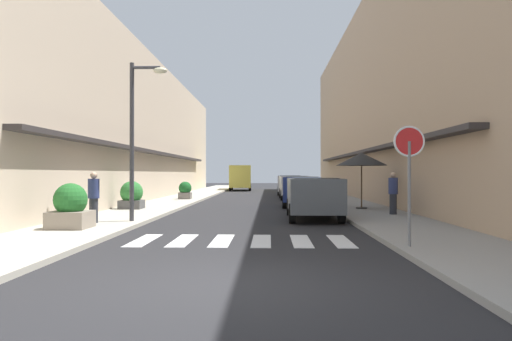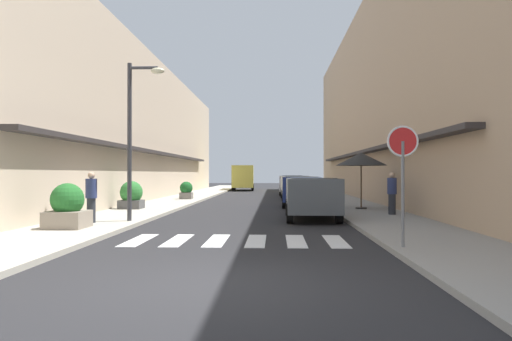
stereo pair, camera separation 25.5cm
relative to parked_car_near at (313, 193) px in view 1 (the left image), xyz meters
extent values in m
plane|color=#232326|center=(-2.23, 9.38, -0.92)|extent=(106.66, 106.66, 0.00)
cube|color=#ADA899|center=(-6.89, 9.38, -0.86)|extent=(2.78, 67.88, 0.12)
cube|color=gray|center=(2.44, 9.38, -0.86)|extent=(2.78, 67.88, 0.12)
cube|color=#C6B299|center=(-10.78, 10.81, 3.32)|extent=(5.00, 45.64, 8.49)
cube|color=#332D2D|center=(-8.03, 10.81, 1.88)|extent=(0.50, 31.94, 0.16)
cube|color=tan|center=(6.33, 10.81, 4.95)|extent=(5.00, 45.64, 11.74)
cube|color=#332D2D|center=(3.58, 10.81, 1.88)|extent=(0.50, 31.94, 0.16)
cube|color=silver|center=(-4.60, -5.51, -0.92)|extent=(0.45, 2.20, 0.01)
cube|color=silver|center=(-3.65, -5.51, -0.92)|extent=(0.45, 2.20, 0.01)
cube|color=silver|center=(-2.70, -5.51, -0.92)|extent=(0.45, 2.20, 0.01)
cube|color=silver|center=(-1.75, -5.51, -0.92)|extent=(0.45, 2.20, 0.01)
cube|color=silver|center=(-0.80, -5.51, -0.92)|extent=(0.45, 2.20, 0.01)
cube|color=silver|center=(0.15, -5.51, -0.92)|extent=(0.45, 2.20, 0.01)
cube|color=#4C5156|center=(0.00, 0.04, -0.04)|extent=(1.81, 4.43, 1.13)
cube|color=black|center=(0.00, -0.18, 0.27)|extent=(1.50, 2.49, 0.56)
cylinder|color=black|center=(-0.78, 1.50, -0.60)|extent=(0.23, 0.64, 0.64)
cylinder|color=black|center=(0.81, 1.48, -0.60)|extent=(0.23, 0.64, 0.64)
cylinder|color=black|center=(-0.81, -1.40, -0.60)|extent=(0.23, 0.64, 0.64)
cylinder|color=black|center=(0.78, -1.42, -0.60)|extent=(0.23, 0.64, 0.64)
cube|color=navy|center=(0.00, 6.40, -0.04)|extent=(1.90, 4.09, 1.13)
cube|color=black|center=(0.00, 6.20, 0.27)|extent=(1.56, 2.31, 0.56)
cylinder|color=black|center=(-0.74, 7.76, -0.60)|extent=(0.24, 0.65, 0.64)
cylinder|color=black|center=(0.85, 7.70, -0.60)|extent=(0.24, 0.65, 0.64)
cylinder|color=black|center=(-0.85, 5.10, -0.60)|extent=(0.24, 0.65, 0.64)
cylinder|color=black|center=(0.74, 5.04, -0.60)|extent=(0.24, 0.65, 0.64)
cube|color=silver|center=(0.00, 13.09, -0.04)|extent=(1.80, 4.13, 1.13)
cube|color=black|center=(0.00, 12.89, 0.27)|extent=(1.50, 2.32, 0.56)
cylinder|color=black|center=(-0.81, 14.44, -0.60)|extent=(0.23, 0.64, 0.64)
cylinder|color=black|center=(0.78, 14.46, -0.60)|extent=(0.23, 0.64, 0.64)
cylinder|color=black|center=(-0.78, 11.73, -0.60)|extent=(0.23, 0.64, 0.64)
cylinder|color=black|center=(0.81, 11.75, -0.60)|extent=(0.23, 0.64, 0.64)
cube|color=silver|center=(0.00, 19.13, -0.04)|extent=(1.94, 4.43, 1.13)
cube|color=black|center=(0.00, 18.91, 0.27)|extent=(1.58, 2.50, 0.56)
cylinder|color=black|center=(-0.73, 20.60, -0.60)|extent=(0.25, 0.65, 0.64)
cylinder|color=black|center=(0.86, 20.53, -0.60)|extent=(0.25, 0.65, 0.64)
cylinder|color=black|center=(-0.86, 17.73, -0.60)|extent=(0.25, 0.65, 0.64)
cylinder|color=black|center=(0.73, 17.66, -0.60)|extent=(0.25, 0.65, 0.64)
cube|color=#D8CC4C|center=(-4.30, 28.45, 0.41)|extent=(2.15, 5.47, 2.03)
cube|color=black|center=(-4.30, 28.18, 1.17)|extent=(1.75, 3.08, 0.56)
cylinder|color=black|center=(-5.26, 30.20, -0.60)|extent=(0.24, 0.65, 0.64)
cylinder|color=black|center=(-3.47, 30.26, -0.60)|extent=(0.24, 0.65, 0.64)
cylinder|color=black|center=(-5.13, 26.64, -0.60)|extent=(0.24, 0.65, 0.64)
cylinder|color=black|center=(-3.34, 26.70, -0.60)|extent=(0.24, 0.65, 0.64)
cylinder|color=slate|center=(1.33, -7.06, 0.28)|extent=(0.07, 0.07, 2.17)
cylinder|color=red|center=(1.33, -7.06, 1.37)|extent=(0.64, 0.03, 0.64)
torus|color=white|center=(1.33, -7.06, 1.37)|extent=(0.65, 0.05, 0.65)
cylinder|color=#38383D|center=(-5.92, -1.96, 1.71)|extent=(0.14, 0.14, 5.02)
cylinder|color=#38383D|center=(-5.47, -1.96, 4.06)|extent=(0.90, 0.10, 0.10)
ellipsoid|color=beige|center=(-5.02, -1.96, 3.96)|extent=(0.44, 0.28, 0.20)
cylinder|color=#262626|center=(2.37, 3.55, -0.77)|extent=(0.48, 0.48, 0.06)
cylinder|color=#4C3823|center=(2.37, 3.55, 0.26)|extent=(0.06, 0.06, 2.12)
cone|color=black|center=(2.37, 3.55, 1.31)|extent=(2.17, 2.17, 0.55)
cube|color=gray|center=(-7.02, -4.01, -0.57)|extent=(1.04, 1.04, 0.47)
sphere|color=#236628|center=(-7.02, -4.01, -0.02)|extent=(0.91, 0.91, 0.91)
cube|color=#4C4C4C|center=(-7.43, 3.25, -0.62)|extent=(0.93, 0.93, 0.36)
sphere|color=#2D7533|center=(-7.43, 3.25, -0.10)|extent=(0.96, 0.96, 0.96)
cube|color=slate|center=(-6.51, 11.03, -0.61)|extent=(0.71, 0.71, 0.38)
sphere|color=#195623|center=(-6.51, 11.03, -0.16)|extent=(0.75, 0.75, 0.75)
cylinder|color=#282B33|center=(-6.91, -2.59, -0.43)|extent=(0.26, 0.26, 0.75)
cylinder|color=navy|center=(-6.91, -2.59, 0.24)|extent=(0.34, 0.34, 0.59)
sphere|color=tan|center=(-6.91, -2.59, 0.64)|extent=(0.20, 0.20, 0.20)
cylinder|color=#282B33|center=(2.99, 0.74, -0.43)|extent=(0.26, 0.26, 0.75)
cylinder|color=navy|center=(2.99, 0.74, 0.24)|extent=(0.34, 0.34, 0.59)
sphere|color=tan|center=(2.99, 0.74, 0.64)|extent=(0.20, 0.20, 0.20)
camera|label=1|loc=(-1.56, -17.05, 0.71)|focal=33.71mm
camera|label=2|loc=(-1.31, -17.04, 0.71)|focal=33.71mm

